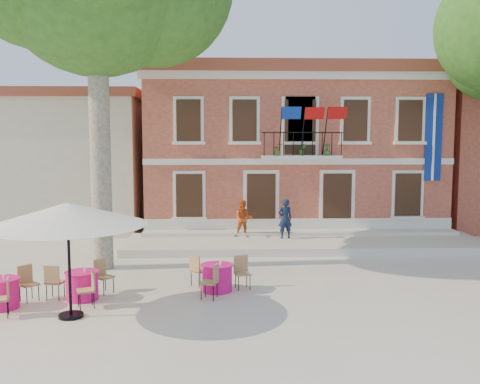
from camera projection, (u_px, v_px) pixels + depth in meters
name	position (u px, v px, depth m)	size (l,w,h in m)	color
ground	(262.00, 277.00, 16.56)	(90.00, 90.00, 0.00)	beige
main_building	(288.00, 148.00, 26.16)	(13.50, 9.59, 7.50)	#C76B47
neighbor_west	(58.00, 159.00, 26.83)	(9.40, 9.40, 6.40)	beige
terrace	(305.00, 244.00, 20.99)	(14.00, 3.40, 0.30)	silver
patio_umbrella	(68.00, 214.00, 12.67)	(3.76, 3.76, 2.80)	black
pedestrian_navy	(285.00, 219.00, 21.23)	(0.58, 0.38, 1.58)	#101D38
pedestrian_orange	(244.00, 219.00, 21.48)	(0.73, 0.57, 1.50)	#C44917
cafe_table_0	(82.00, 284.00, 14.27)	(1.74, 1.85, 0.95)	#E81579
cafe_table_1	(217.00, 276.00, 15.06)	(1.80, 1.82, 0.95)	#E81579
cafe_table_2	(2.00, 292.00, 13.56)	(1.77, 1.84, 0.95)	#E81579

